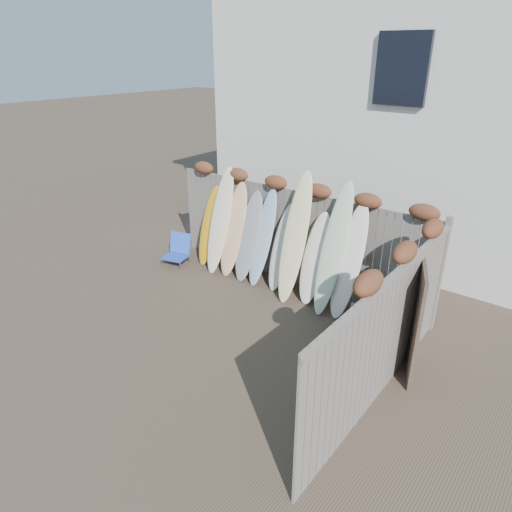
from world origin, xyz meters
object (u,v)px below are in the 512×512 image
Objects in this scene: lattice_panel at (416,319)px; wooden_crate at (369,335)px; beach_chair at (178,250)px; surfboard_0 at (209,226)px.

wooden_crate is at bearing 168.37° from lattice_panel.
beach_chair is 0.39× the size of lattice_panel.
surfboard_0 is (0.56, 0.50, 0.57)m from beach_chair.
wooden_crate is (5.02, -0.57, 0.07)m from beach_chair.
wooden_crate is at bearing -6.45° from beach_chair.
surfboard_0 reaches higher than wooden_crate.
lattice_panel is at bearing -4.56° from beach_chair.
surfboard_0 is (-4.46, 1.07, 0.50)m from wooden_crate.
lattice_panel is (5.65, -0.45, 0.56)m from beach_chair.
beach_chair is 0.37× the size of surfboard_0.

